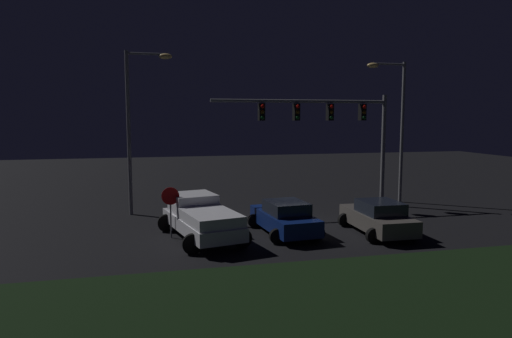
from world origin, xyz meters
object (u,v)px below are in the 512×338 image
(pickup_truck, at_px, (200,215))
(street_lamp_right, at_px, (396,116))
(traffic_signal_gantry, at_px, (330,120))
(stop_sign, at_px, (170,203))
(car_sedan_far, at_px, (285,218))
(car_sedan, at_px, (378,217))
(street_lamp_left, at_px, (137,114))

(pickup_truck, xyz_separation_m, street_lamp_right, (12.49, 5.67, 4.31))
(traffic_signal_gantry, distance_m, stop_sign, 10.95)
(traffic_signal_gantry, xyz_separation_m, stop_sign, (-9.25, -4.71, -3.47))
(pickup_truck, relative_size, car_sedan_far, 1.26)
(car_sedan, bearing_deg, traffic_signal_gantry, -0.39)
(street_lamp_right, distance_m, stop_sign, 15.21)
(street_lamp_right, relative_size, stop_sign, 3.81)
(pickup_truck, bearing_deg, car_sedan, -109.89)
(street_lamp_left, relative_size, stop_sign, 3.88)
(car_sedan_far, relative_size, traffic_signal_gantry, 0.44)
(car_sedan_far, distance_m, traffic_signal_gantry, 7.93)
(traffic_signal_gantry, bearing_deg, street_lamp_right, 8.53)
(car_sedan_far, bearing_deg, pickup_truck, 82.77)
(car_sedan, distance_m, traffic_signal_gantry, 7.43)
(car_sedan, bearing_deg, stop_sign, 82.65)
(stop_sign, bearing_deg, car_sedan, -8.45)
(pickup_truck, bearing_deg, stop_sign, 64.58)
(car_sedan_far, bearing_deg, street_lamp_left, 42.34)
(car_sedan_far, height_order, traffic_signal_gantry, traffic_signal_gantry)
(traffic_signal_gantry, distance_m, street_lamp_right, 4.53)
(traffic_signal_gantry, bearing_deg, street_lamp_left, 176.08)
(car_sedan, relative_size, traffic_signal_gantry, 0.43)
(pickup_truck, height_order, traffic_signal_gantry, traffic_signal_gantry)
(car_sedan, distance_m, street_lamp_right, 9.36)
(pickup_truck, height_order, stop_sign, stop_sign)
(street_lamp_right, bearing_deg, car_sedan, -124.54)
(traffic_signal_gantry, relative_size, street_lamp_right, 1.22)
(car_sedan, height_order, traffic_signal_gantry, traffic_signal_gantry)
(pickup_truck, distance_m, street_lamp_right, 14.38)
(traffic_signal_gantry, height_order, stop_sign, traffic_signal_gantry)
(pickup_truck, distance_m, car_sedan, 7.93)
(pickup_truck, relative_size, car_sedan, 1.29)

